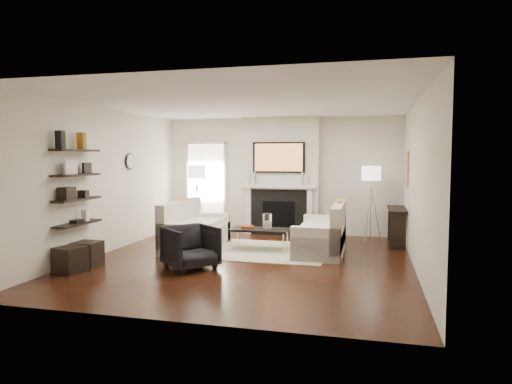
% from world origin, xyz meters
% --- Properties ---
extents(room_envelope, '(6.00, 6.00, 6.00)m').
position_xyz_m(room_envelope, '(0.00, 0.00, 1.35)').
color(room_envelope, black).
rests_on(room_envelope, ground).
extents(chimney_breast, '(1.80, 0.25, 2.70)m').
position_xyz_m(chimney_breast, '(0.00, 2.88, 1.35)').
color(chimney_breast, silver).
rests_on(chimney_breast, floor).
extents(fireplace_surround, '(1.30, 0.02, 1.04)m').
position_xyz_m(fireplace_surround, '(0.00, 2.74, 0.52)').
color(fireplace_surround, black).
rests_on(fireplace_surround, floor).
extents(firebox, '(0.75, 0.02, 0.65)m').
position_xyz_m(firebox, '(0.00, 2.73, 0.45)').
color(firebox, black).
rests_on(firebox, floor).
extents(mantel_pilaster_l, '(0.12, 0.08, 1.10)m').
position_xyz_m(mantel_pilaster_l, '(-0.72, 2.71, 0.55)').
color(mantel_pilaster_l, white).
rests_on(mantel_pilaster_l, floor).
extents(mantel_pilaster_r, '(0.12, 0.08, 1.10)m').
position_xyz_m(mantel_pilaster_r, '(0.72, 2.71, 0.55)').
color(mantel_pilaster_r, white).
rests_on(mantel_pilaster_r, floor).
extents(mantel_shelf, '(1.70, 0.18, 0.07)m').
position_xyz_m(mantel_shelf, '(0.00, 2.69, 1.12)').
color(mantel_shelf, white).
rests_on(mantel_shelf, chimney_breast).
extents(tv_body, '(1.20, 0.06, 0.70)m').
position_xyz_m(tv_body, '(0.00, 2.71, 1.78)').
color(tv_body, black).
rests_on(tv_body, chimney_breast).
extents(tv_screen, '(1.10, 0.00, 0.62)m').
position_xyz_m(tv_screen, '(0.00, 2.68, 1.78)').
color(tv_screen, '#BF723F').
rests_on(tv_screen, tv_body).
extents(candlestick_l_tall, '(0.04, 0.04, 0.30)m').
position_xyz_m(candlestick_l_tall, '(-0.55, 2.70, 1.30)').
color(candlestick_l_tall, silver).
rests_on(candlestick_l_tall, mantel_shelf).
extents(candlestick_l_short, '(0.04, 0.04, 0.24)m').
position_xyz_m(candlestick_l_short, '(-0.68, 2.70, 1.27)').
color(candlestick_l_short, silver).
rests_on(candlestick_l_short, mantel_shelf).
extents(candlestick_r_tall, '(0.04, 0.04, 0.30)m').
position_xyz_m(candlestick_r_tall, '(0.55, 2.70, 1.30)').
color(candlestick_r_tall, silver).
rests_on(candlestick_r_tall, mantel_shelf).
extents(candlestick_r_short, '(0.04, 0.04, 0.24)m').
position_xyz_m(candlestick_r_short, '(0.68, 2.70, 1.27)').
color(candlestick_r_short, silver).
rests_on(candlestick_r_short, mantel_shelf).
extents(hallway_panel, '(0.90, 0.02, 2.10)m').
position_xyz_m(hallway_panel, '(-1.85, 2.98, 1.05)').
color(hallway_panel, white).
rests_on(hallway_panel, floor).
extents(door_trim_l, '(0.06, 0.06, 2.16)m').
position_xyz_m(door_trim_l, '(-2.33, 2.96, 1.05)').
color(door_trim_l, white).
rests_on(door_trim_l, floor).
extents(door_trim_r, '(0.06, 0.06, 2.16)m').
position_xyz_m(door_trim_r, '(-1.37, 2.96, 1.05)').
color(door_trim_r, white).
rests_on(door_trim_r, floor).
extents(door_trim_top, '(1.02, 0.06, 0.06)m').
position_xyz_m(door_trim_top, '(-1.85, 2.96, 2.13)').
color(door_trim_top, white).
rests_on(door_trim_top, wall_back).
extents(rug, '(2.60, 2.00, 0.01)m').
position_xyz_m(rug, '(-0.03, 0.89, 0.01)').
color(rug, '#B9B598').
rests_on(rug, floor).
extents(loveseat_left_base, '(0.85, 1.80, 0.42)m').
position_xyz_m(loveseat_left_base, '(-1.27, 0.81, 0.21)').
color(loveseat_left_base, beige).
rests_on(loveseat_left_base, floor).
extents(loveseat_left_back, '(0.18, 1.80, 0.80)m').
position_xyz_m(loveseat_left_back, '(-1.60, 0.81, 0.53)').
color(loveseat_left_back, beige).
rests_on(loveseat_left_back, floor).
extents(loveseat_left_arm_n, '(0.85, 0.18, 0.60)m').
position_xyz_m(loveseat_left_arm_n, '(-1.27, -0.00, 0.30)').
color(loveseat_left_arm_n, beige).
rests_on(loveseat_left_arm_n, floor).
extents(loveseat_left_arm_s, '(0.85, 0.18, 0.60)m').
position_xyz_m(loveseat_left_arm_s, '(-1.27, 1.62, 0.30)').
color(loveseat_left_arm_s, beige).
rests_on(loveseat_left_arm_s, floor).
extents(loveseat_left_cushion, '(0.63, 1.44, 0.10)m').
position_xyz_m(loveseat_left_cushion, '(-1.22, 0.81, 0.47)').
color(loveseat_left_cushion, beige).
rests_on(loveseat_left_cushion, loveseat_left_base).
extents(pillow_left_orange, '(0.10, 0.42, 0.42)m').
position_xyz_m(pillow_left_orange, '(-1.60, 1.11, 0.73)').
color(pillow_left_orange, '#905C11').
rests_on(pillow_left_orange, loveseat_left_cushion).
extents(pillow_left_charcoal, '(0.10, 0.40, 0.40)m').
position_xyz_m(pillow_left_charcoal, '(-1.60, 0.51, 0.72)').
color(pillow_left_charcoal, black).
rests_on(pillow_left_charcoal, loveseat_left_cushion).
extents(loveseat_right_base, '(0.85, 1.80, 0.42)m').
position_xyz_m(loveseat_right_base, '(1.14, 1.02, 0.21)').
color(loveseat_right_base, beige).
rests_on(loveseat_right_base, floor).
extents(loveseat_right_back, '(0.18, 1.80, 0.80)m').
position_xyz_m(loveseat_right_back, '(1.48, 1.02, 0.53)').
color(loveseat_right_back, beige).
rests_on(loveseat_right_back, floor).
extents(loveseat_right_arm_n, '(0.85, 0.18, 0.60)m').
position_xyz_m(loveseat_right_arm_n, '(1.14, 0.21, 0.30)').
color(loveseat_right_arm_n, beige).
rests_on(loveseat_right_arm_n, floor).
extents(loveseat_right_arm_s, '(0.85, 0.18, 0.60)m').
position_xyz_m(loveseat_right_arm_s, '(1.14, 1.83, 0.30)').
color(loveseat_right_arm_s, beige).
rests_on(loveseat_right_arm_s, floor).
extents(loveseat_right_cushion, '(0.63, 1.44, 0.10)m').
position_xyz_m(loveseat_right_cushion, '(1.09, 1.02, 0.47)').
color(loveseat_right_cushion, beige).
rests_on(loveseat_right_cushion, loveseat_right_base).
extents(pillow_right_orange, '(0.10, 0.42, 0.42)m').
position_xyz_m(pillow_right_orange, '(1.48, 1.32, 0.73)').
color(pillow_right_orange, '#905C11').
rests_on(pillow_right_orange, loveseat_right_cushion).
extents(pillow_right_charcoal, '(0.10, 0.40, 0.40)m').
position_xyz_m(pillow_right_charcoal, '(1.48, 0.72, 0.72)').
color(pillow_right_charcoal, black).
rests_on(pillow_right_charcoal, loveseat_right_cushion).
extents(coffee_table, '(1.10, 0.55, 0.04)m').
position_xyz_m(coffee_table, '(-0.01, 0.93, 0.40)').
color(coffee_table, black).
rests_on(coffee_table, floor).
extents(coffee_leg_nw, '(0.02, 0.02, 0.38)m').
position_xyz_m(coffee_leg_nw, '(-0.51, 0.71, 0.19)').
color(coffee_leg_nw, silver).
rests_on(coffee_leg_nw, floor).
extents(coffee_leg_ne, '(0.02, 0.02, 0.38)m').
position_xyz_m(coffee_leg_ne, '(0.49, 0.71, 0.19)').
color(coffee_leg_ne, silver).
rests_on(coffee_leg_ne, floor).
extents(coffee_leg_sw, '(0.02, 0.02, 0.38)m').
position_xyz_m(coffee_leg_sw, '(-0.51, 1.15, 0.19)').
color(coffee_leg_sw, silver).
rests_on(coffee_leg_sw, floor).
extents(coffee_leg_se, '(0.02, 0.02, 0.38)m').
position_xyz_m(coffee_leg_se, '(0.49, 1.15, 0.19)').
color(coffee_leg_se, silver).
rests_on(coffee_leg_se, floor).
extents(hurricane_glass, '(0.17, 0.17, 0.31)m').
position_xyz_m(hurricane_glass, '(0.14, 0.93, 0.56)').
color(hurricane_glass, white).
rests_on(hurricane_glass, coffee_table).
extents(hurricane_candle, '(0.11, 0.11, 0.16)m').
position_xyz_m(hurricane_candle, '(0.14, 0.93, 0.50)').
color(hurricane_candle, white).
rests_on(hurricane_candle, coffee_table).
extents(copper_bowl, '(0.26, 0.26, 0.04)m').
position_xyz_m(copper_bowl, '(-0.26, 0.93, 0.45)').
color(copper_bowl, '#A1421A').
rests_on(copper_bowl, coffee_table).
extents(armchair, '(1.00, 1.01, 0.76)m').
position_xyz_m(armchair, '(-0.75, -0.73, 0.38)').
color(armchair, black).
rests_on(armchair, floor).
extents(lamp_left_post, '(0.02, 0.02, 1.20)m').
position_xyz_m(lamp_left_post, '(-1.85, 2.36, 0.60)').
color(lamp_left_post, silver).
rests_on(lamp_left_post, floor).
extents(lamp_left_shade, '(0.40, 0.40, 0.30)m').
position_xyz_m(lamp_left_shade, '(-1.85, 2.36, 1.45)').
color(lamp_left_shade, white).
rests_on(lamp_left_shade, lamp_left_post).
extents(lamp_left_leg_a, '(0.25, 0.02, 1.23)m').
position_xyz_m(lamp_left_leg_a, '(-1.74, 2.36, 0.60)').
color(lamp_left_leg_a, silver).
rests_on(lamp_left_leg_a, floor).
extents(lamp_left_leg_b, '(0.14, 0.22, 1.23)m').
position_xyz_m(lamp_left_leg_b, '(-1.91, 2.45, 0.60)').
color(lamp_left_leg_b, silver).
rests_on(lamp_left_leg_b, floor).
extents(lamp_left_leg_c, '(0.14, 0.22, 1.23)m').
position_xyz_m(lamp_left_leg_c, '(-1.91, 2.26, 0.60)').
color(lamp_left_leg_c, silver).
rests_on(lamp_left_leg_c, floor).
extents(lamp_right_post, '(0.02, 0.02, 1.20)m').
position_xyz_m(lamp_right_post, '(2.05, 2.48, 0.60)').
color(lamp_right_post, silver).
rests_on(lamp_right_post, floor).
extents(lamp_right_shade, '(0.40, 0.40, 0.30)m').
position_xyz_m(lamp_right_shade, '(2.05, 2.48, 1.45)').
color(lamp_right_shade, white).
rests_on(lamp_right_shade, lamp_right_post).
extents(lamp_right_leg_a, '(0.25, 0.02, 1.23)m').
position_xyz_m(lamp_right_leg_a, '(2.16, 2.48, 0.60)').
color(lamp_right_leg_a, silver).
rests_on(lamp_right_leg_a, floor).
extents(lamp_right_leg_b, '(0.14, 0.22, 1.23)m').
position_xyz_m(lamp_right_leg_b, '(2.00, 2.58, 0.60)').
color(lamp_right_leg_b, silver).
rests_on(lamp_right_leg_b, floor).
extents(lamp_right_leg_c, '(0.14, 0.22, 1.23)m').
position_xyz_m(lamp_right_leg_c, '(1.99, 2.39, 0.60)').
color(lamp_right_leg_c, silver).
rests_on(lamp_right_leg_c, floor).
extents(console_top, '(0.35, 1.20, 0.04)m').
position_xyz_m(console_top, '(2.57, 2.18, 0.73)').
color(console_top, black).
rests_on(console_top, floor).
extents(console_leg_n, '(0.30, 0.04, 0.71)m').
position_xyz_m(console_leg_n, '(2.57, 1.63, 0.35)').
color(console_leg_n, black).
rests_on(console_leg_n, floor).
extents(console_leg_s, '(0.30, 0.04, 0.71)m').
position_xyz_m(console_leg_s, '(2.57, 2.73, 0.35)').
color(console_leg_s, black).
rests_on(console_leg_s, floor).
extents(wall_art, '(0.03, 0.70, 0.70)m').
position_xyz_m(wall_art, '(2.73, 2.05, 1.55)').
color(wall_art, tan).
rests_on(wall_art, wall_right).
extents(shelf_bottom, '(0.25, 1.00, 0.03)m').
position_xyz_m(shelf_bottom, '(-2.62, -1.00, 0.70)').
color(shelf_bottom, black).
rests_on(shelf_bottom, wall_left).
extents(shelf_lower, '(0.25, 1.00, 0.04)m').
position_xyz_m(shelf_lower, '(-2.62, -1.00, 1.10)').
color(shelf_lower, black).
rests_on(shelf_lower, wall_left).
extents(shelf_upper, '(0.25, 1.00, 0.04)m').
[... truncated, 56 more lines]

